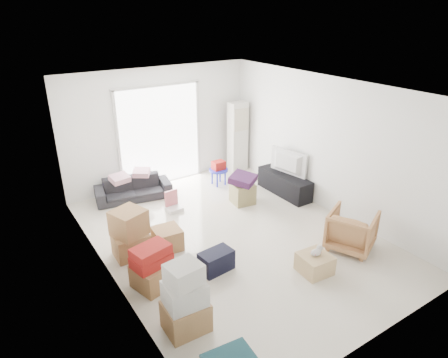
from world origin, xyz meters
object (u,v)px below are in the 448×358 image
Objects in this scene: ac_tower at (238,137)px; sofa at (133,185)px; tv_console at (284,184)px; ottoman at (243,193)px; kids_table at (219,168)px; wood_crate at (315,264)px; television at (285,172)px; armchair at (352,228)px.

sofa is at bearing -177.02° from ac_tower.
tv_console is 3.17× the size of ottoman.
kids_table is (1.96, -0.39, 0.10)m from sofa.
tv_console is at bearing -88.38° from ac_tower.
ottoman is at bearing 79.82° from wood_crate.
television is 1.10m from ottoman.
armchair is at bearing 9.14° from wood_crate.
armchair is 1.73× the size of ottoman.
ac_tower is at bearing 30.51° from kids_table.
ac_tower is at bearing -31.22° from armchair.
television reaches higher than kids_table.
sofa is (-2.93, 1.62, -0.22)m from television.
ac_tower is 3.76× the size of wood_crate.
armchair is 2.51m from ottoman.
ac_tower is 4.12m from armchair.
ac_tower is 2.98× the size of kids_table.
ottoman reaches higher than wood_crate.
ac_tower is 1.88m from tv_console.
armchair reaches higher than sofa.
tv_console is 2.39× the size of kids_table.
sofa is at bearing 109.05° from wood_crate.
kids_table reaches higher than ottoman.
tv_console reaches higher than wood_crate.
wood_crate is (-0.47, -2.61, -0.07)m from ottoman.
armchair is (2.43, -3.92, 0.07)m from sofa.
armchair is 3.56m from kids_table.
television is at bearing -37.11° from armchair.
ac_tower reaches higher than television.
ac_tower reaches higher than sofa.
kids_table reaches higher than tv_console.
armchair reaches higher than tv_console.
tv_console is 1.06m from ottoman.
wood_crate is at bearing 138.39° from television.
ottoman is at bearing -121.61° from ac_tower.
ottoman is 0.95× the size of wood_crate.
sofa is 3.45× the size of wood_crate.
tv_console is (0.05, -1.77, -0.64)m from ac_tower.
ottoman is 1.10m from kids_table.
wood_crate is at bearing -121.63° from tv_console.
ottoman is at bearing 172.17° from tv_console.
television is 3.35m from sofa.
television is 2.36m from armchair.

